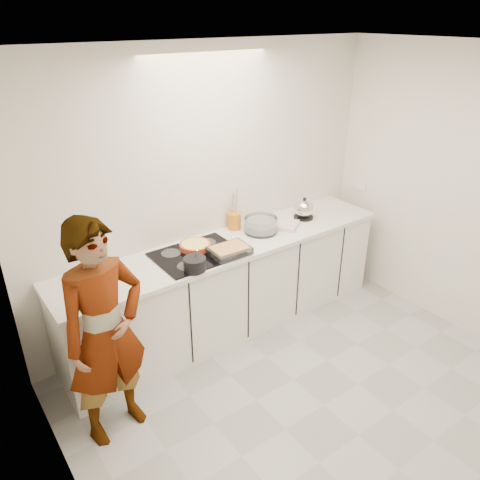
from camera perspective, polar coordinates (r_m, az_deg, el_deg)
floor at (r=3.96m, az=10.15°, el=-19.22°), size 3.60×3.20×0.00m
ceiling at (r=2.82m, az=14.54°, el=21.51°), size 3.60×3.20×0.00m
wall_back at (r=4.30m, az=-3.79°, el=5.77°), size 3.60×0.00×2.60m
wall_left at (r=2.38m, az=-20.27°, el=-14.60°), size 0.00×3.20×2.60m
wall_right at (r=4.60m, az=27.26°, el=4.17°), size 0.02×3.20×2.60m
base_cabinets at (r=4.44m, az=-1.23°, el=-5.92°), size 3.20×0.58×0.87m
countertop at (r=4.22m, az=-1.29°, el=-0.67°), size 3.24×0.64×0.04m
hob at (r=4.03m, az=-5.22°, el=-1.74°), size 0.72×0.54×0.01m
tart_dish at (r=4.11m, az=-5.49°, el=-0.66°), size 0.34×0.34×0.05m
saucepan at (r=3.76m, az=-5.53°, el=-2.91°), size 0.22×0.22×0.17m
baking_dish at (r=3.99m, az=-1.29°, el=-1.23°), size 0.34×0.26×0.06m
mixing_bowl at (r=4.41m, az=2.56°, el=1.78°), size 0.32×0.32×0.15m
tea_towel at (r=4.55m, az=5.86°, el=1.79°), size 0.30×0.29×0.04m
kettle at (r=4.74m, az=7.80°, el=3.71°), size 0.22×0.22×0.22m
utensil_crock at (r=4.47m, az=-0.69°, el=2.35°), size 0.15×0.15×0.16m
cook at (r=3.33m, az=-16.09°, el=-10.87°), size 0.68×0.51×1.69m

